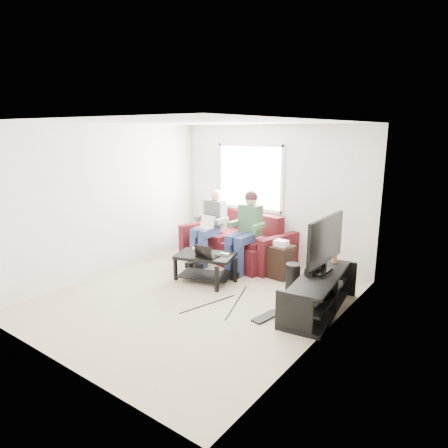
# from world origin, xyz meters

# --- Properties ---
(floor) EXTENTS (4.50, 4.50, 0.00)m
(floor) POSITION_xyz_m (0.00, 0.00, 0.00)
(floor) COLOR #C4AF99
(floor) RESTS_ON ground
(ceiling) EXTENTS (4.50, 4.50, 0.00)m
(ceiling) POSITION_xyz_m (0.00, 0.00, 2.60)
(ceiling) COLOR white
(ceiling) RESTS_ON wall_back
(wall_back) EXTENTS (4.50, 0.00, 4.50)m
(wall_back) POSITION_xyz_m (0.00, 2.25, 1.30)
(wall_back) COLOR silver
(wall_back) RESTS_ON floor
(wall_front) EXTENTS (4.50, 0.00, 4.50)m
(wall_front) POSITION_xyz_m (0.00, -2.25, 1.30)
(wall_front) COLOR silver
(wall_front) RESTS_ON floor
(wall_left) EXTENTS (0.00, 4.50, 4.50)m
(wall_left) POSITION_xyz_m (-2.00, 0.00, 1.30)
(wall_left) COLOR silver
(wall_left) RESTS_ON floor
(wall_right) EXTENTS (0.00, 4.50, 4.50)m
(wall_right) POSITION_xyz_m (2.00, 0.00, 1.30)
(wall_right) COLOR silver
(wall_right) RESTS_ON floor
(window) EXTENTS (1.48, 0.04, 1.28)m
(window) POSITION_xyz_m (-0.50, 2.23, 1.60)
(window) COLOR white
(window) RESTS_ON wall_back
(sofa) EXTENTS (2.17, 1.26, 0.93)m
(sofa) POSITION_xyz_m (-0.48, 1.82, 0.34)
(sofa) COLOR #47111C
(sofa) RESTS_ON floor
(person_left) EXTENTS (0.40, 0.70, 1.39)m
(person_left) POSITION_xyz_m (-0.88, 1.45, 0.77)
(person_left) COLOR navy
(person_left) RESTS_ON sofa
(person_right) EXTENTS (0.40, 0.71, 1.44)m
(person_right) POSITION_xyz_m (-0.08, 1.47, 0.83)
(person_right) COLOR navy
(person_right) RESTS_ON sofa
(laptop_silver) EXTENTS (0.37, 0.31, 0.24)m
(laptop_silver) POSITION_xyz_m (-0.88, 1.29, 0.76)
(laptop_silver) COLOR silver
(laptop_silver) RESTS_ON person_left
(coffee_table) EXTENTS (1.08, 0.84, 0.47)m
(coffee_table) POSITION_xyz_m (-0.32, 0.60, 0.35)
(coffee_table) COLOR black
(coffee_table) RESTS_ON floor
(laptop_black) EXTENTS (0.39, 0.32, 0.24)m
(laptop_black) POSITION_xyz_m (-0.20, 0.52, 0.59)
(laptop_black) COLOR black
(laptop_black) RESTS_ON coffee_table
(controller_a) EXTENTS (0.16, 0.13, 0.04)m
(controller_a) POSITION_xyz_m (-0.60, 0.72, 0.49)
(controller_a) COLOR silver
(controller_a) RESTS_ON coffee_table
(controller_b) EXTENTS (0.17, 0.14, 0.04)m
(controller_b) POSITION_xyz_m (-0.42, 0.78, 0.49)
(controller_b) COLOR black
(controller_b) RESTS_ON coffee_table
(controller_c) EXTENTS (0.16, 0.12, 0.04)m
(controller_c) POSITION_xyz_m (-0.02, 0.75, 0.49)
(controller_c) COLOR gray
(controller_c) RESTS_ON coffee_table
(tv_stand) EXTENTS (0.71, 1.68, 0.54)m
(tv_stand) POSITION_xyz_m (1.70, 0.65, 0.24)
(tv_stand) COLOR black
(tv_stand) RESTS_ON floor
(tv) EXTENTS (0.12, 1.10, 0.81)m
(tv) POSITION_xyz_m (1.70, 0.75, 1.00)
(tv) COLOR black
(tv) RESTS_ON tv_stand
(soundbar) EXTENTS (0.12, 0.50, 0.10)m
(soundbar) POSITION_xyz_m (1.58, 0.75, 0.59)
(soundbar) COLOR black
(soundbar) RESTS_ON tv_stand
(drink_cup) EXTENTS (0.08, 0.08, 0.12)m
(drink_cup) POSITION_xyz_m (1.65, 1.28, 0.60)
(drink_cup) COLOR #A86D48
(drink_cup) RESTS_ON tv_stand
(console_white) EXTENTS (0.30, 0.22, 0.06)m
(console_white) POSITION_xyz_m (1.70, 0.25, 0.31)
(console_white) COLOR silver
(console_white) RESTS_ON tv_stand
(console_grey) EXTENTS (0.34, 0.26, 0.08)m
(console_grey) POSITION_xyz_m (1.70, 0.95, 0.32)
(console_grey) COLOR gray
(console_grey) RESTS_ON tv_stand
(console_black) EXTENTS (0.38, 0.30, 0.07)m
(console_black) POSITION_xyz_m (1.70, 0.60, 0.32)
(console_black) COLOR black
(console_black) RESTS_ON tv_stand
(subwoofer) EXTENTS (0.22, 0.22, 0.50)m
(subwoofer) POSITION_xyz_m (1.14, 0.94, 0.25)
(subwoofer) COLOR black
(subwoofer) RESTS_ON floor
(keyboard_floor) EXTENTS (0.23, 0.49, 0.03)m
(keyboard_floor) POSITION_xyz_m (1.21, 0.04, 0.01)
(keyboard_floor) COLOR black
(keyboard_floor) RESTS_ON floor
(end_table) EXTENTS (0.38, 0.38, 0.66)m
(end_table) POSITION_xyz_m (0.61, 1.52, 0.30)
(end_table) COLOR black
(end_table) RESTS_ON floor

